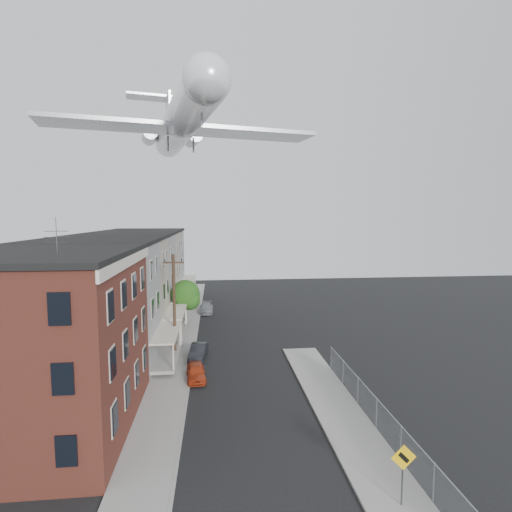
{
  "coord_description": "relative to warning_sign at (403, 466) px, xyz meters",
  "views": [
    {
      "loc": [
        -2.09,
        -15.92,
        12.21
      ],
      "look_at": [
        0.41,
        8.24,
        9.77
      ],
      "focal_mm": 28.0,
      "sensor_mm": 36.0,
      "label": 1
    }
  ],
  "objects": [
    {
      "name": "car_far",
      "position": [
        -8.86,
        35.1,
        -1.3
      ],
      "size": [
        1.63,
        3.99,
        1.16
      ],
      "primitive_type": "imported",
      "rotation": [
        0.0,
        0.0,
        -0.0
      ],
      "color": "gray",
      "rests_on": "ground"
    },
    {
      "name": "curb_left",
      "position": [
        -9.65,
        25.03,
        -1.81
      ],
      "size": [
        0.15,
        62.0,
        0.14
      ],
      "primitive_type": "cube",
      "color": "gray",
      "rests_on": "ground"
    },
    {
      "name": "curb_right",
      "position": [
        -1.55,
        7.03,
        -1.81
      ],
      "size": [
        0.15,
        26.0,
        0.14
      ],
      "primitive_type": "cube",
      "color": "gray",
      "rests_on": "ground"
    },
    {
      "name": "street_tree",
      "position": [
        -10.87,
        28.95,
        1.57
      ],
      "size": [
        3.22,
        3.2,
        5.2
      ],
      "color": "black",
      "rests_on": "ground"
    },
    {
      "name": "chainlink_fence",
      "position": [
        1.4,
        6.03,
        -0.89
      ],
      "size": [
        0.06,
        18.06,
        1.9
      ],
      "color": "gray",
      "rests_on": "ground"
    },
    {
      "name": "row_house_d",
      "position": [
        -17.56,
        38.53,
        3.25
      ],
      "size": [
        11.98,
        7.0,
        10.3
      ],
      "color": "#706859",
      "rests_on": "ground"
    },
    {
      "name": "ground",
      "position": [
        -5.6,
        1.03,
        -1.88
      ],
      "size": [
        120.0,
        120.0,
        0.0
      ],
      "primitive_type": "plane",
      "color": "black",
      "rests_on": "ground"
    },
    {
      "name": "row_house_a",
      "position": [
        -17.56,
        17.53,
        3.25
      ],
      "size": [
        11.98,
        7.0,
        10.3
      ],
      "color": "slate",
      "rests_on": "ground"
    },
    {
      "name": "airplane",
      "position": [
        -11.0,
        27.23,
        19.77
      ],
      "size": [
        26.27,
        30.02,
        8.63
      ],
      "color": "white",
      "rests_on": "ground"
    },
    {
      "name": "row_house_b",
      "position": [
        -17.56,
        24.53,
        3.25
      ],
      "size": [
        11.98,
        7.0,
        10.3
      ],
      "color": "#706859",
      "rests_on": "ground"
    },
    {
      "name": "row_house_c",
      "position": [
        -17.56,
        31.53,
        3.25
      ],
      "size": [
        11.98,
        7.0,
        10.3
      ],
      "color": "slate",
      "rests_on": "ground"
    },
    {
      "name": "car_mid",
      "position": [
        -9.2,
        18.74,
        -1.27
      ],
      "size": [
        1.7,
        3.83,
        1.22
      ],
      "primitive_type": "imported",
      "rotation": [
        0.0,
        0.0,
        -0.11
      ],
      "color": "black",
      "rests_on": "ground"
    },
    {
      "name": "warning_sign",
      "position": [
        0.0,
        0.0,
        0.0
      ],
      "size": [
        1.1,
        0.11,
        2.8
      ],
      "color": "#515156",
      "rests_on": "ground"
    },
    {
      "name": "sidewalk_right",
      "position": [
        -0.1,
        7.03,
        -1.82
      ],
      "size": [
        3.0,
        26.0,
        0.12
      ],
      "primitive_type": "cube",
      "color": "gray",
      "rests_on": "ground"
    },
    {
      "name": "row_house_e",
      "position": [
        -17.56,
        45.53,
        3.25
      ],
      "size": [
        11.98,
        7.0,
        10.3
      ],
      "color": "slate",
      "rests_on": "ground"
    },
    {
      "name": "utility_pole",
      "position": [
        -11.2,
        19.03,
        2.79
      ],
      "size": [
        1.8,
        0.26,
        9.0
      ],
      "color": "black",
      "rests_on": "ground"
    },
    {
      "name": "sidewalk_left",
      "position": [
        -11.1,
        25.03,
        -1.82
      ],
      "size": [
        3.0,
        62.0,
        0.12
      ],
      "primitive_type": "cube",
      "color": "gray",
      "rests_on": "ground"
    },
    {
      "name": "car_near",
      "position": [
        -9.2,
        14.24,
        -1.3
      ],
      "size": [
        1.7,
        3.53,
        1.16
      ],
      "primitive_type": "imported",
      "rotation": [
        0.0,
        0.0,
        0.1
      ],
      "color": "#AD3516",
      "rests_on": "ground"
    },
    {
      "name": "corner_building",
      "position": [
        -17.6,
        8.03,
        3.28
      ],
      "size": [
        10.31,
        12.3,
        12.15
      ],
      "color": "#3A1812",
      "rests_on": "ground"
    }
  ]
}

